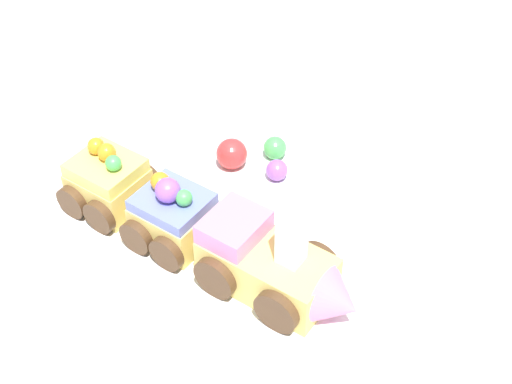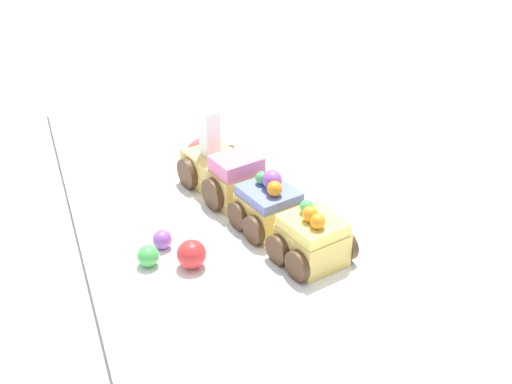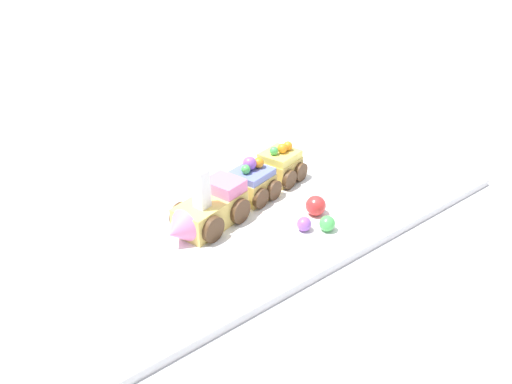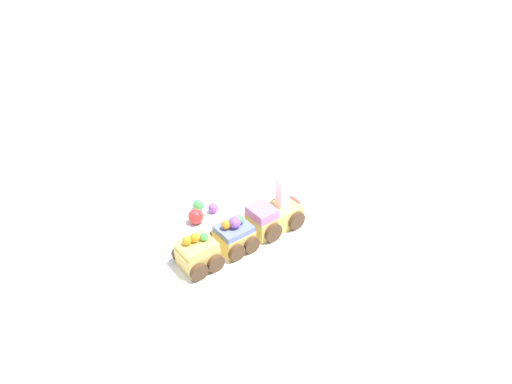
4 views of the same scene
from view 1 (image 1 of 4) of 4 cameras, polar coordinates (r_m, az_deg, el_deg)
The scene contains 8 objects.
ground_plane at distance 0.65m, azimuth -2.39°, elevation -4.41°, with size 10.00×10.00×0.00m, color #B2B2B7.
display_board at distance 0.64m, azimuth -2.41°, elevation -4.05°, with size 0.78×0.34×0.01m, color white.
cake_train_locomotive at distance 0.58m, azimuth 1.68°, elevation -6.18°, with size 0.15×0.09×0.10m.
cake_car_blueberry at distance 0.63m, azimuth -6.60°, elevation -1.96°, with size 0.08×0.09×0.07m.
cake_car_lemon at distance 0.67m, azimuth -11.71°, elevation 0.72°, with size 0.08×0.09×0.07m.
gumball_green at distance 0.72m, azimuth 1.52°, elevation 3.56°, with size 0.02×0.02×0.02m, color #4CBC56.
gumball_purple at distance 0.69m, azimuth 1.68°, elevation 1.76°, with size 0.02×0.02×0.02m, color #9956C6.
gumball_red at distance 0.70m, azimuth -1.96°, elevation 3.08°, with size 0.03×0.03×0.03m, color red.
Camera 1 is at (0.35, -0.27, 0.47)m, focal length 50.00 mm.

